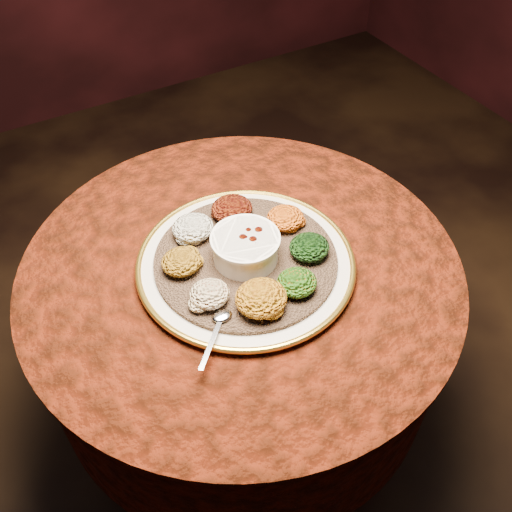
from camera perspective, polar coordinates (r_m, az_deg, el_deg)
table at (r=1.37m, az=-1.39°, el=-5.88°), size 0.96×0.96×0.73m
platter at (r=1.22m, az=-1.03°, el=-0.70°), size 0.59×0.59×0.02m
injera at (r=1.21m, az=-1.04°, el=-0.35°), size 0.39×0.39×0.01m
stew_bowl at (r=1.18m, az=-1.07°, el=0.99°), size 0.15×0.15×0.06m
spoon at (r=1.10m, az=-3.59°, el=-6.43°), size 0.11×0.11×0.01m
portion_ayib at (r=1.25m, az=-6.34°, el=2.82°), size 0.09×0.09×0.04m
portion_kitfo at (r=1.29m, az=-2.43°, el=4.74°), size 0.09×0.09×0.05m
portion_tikil at (r=1.27m, az=2.95°, el=3.82°), size 0.08×0.08×0.04m
portion_gomen at (r=1.21m, az=5.35°, el=0.88°), size 0.09×0.08×0.04m
portion_mixveg at (r=1.14m, az=4.11°, el=-2.66°), size 0.08×0.08×0.04m
portion_kik at (r=1.10m, az=0.51°, el=-4.23°), size 0.10×0.10×0.05m
portion_timatim at (r=1.12m, az=-4.67°, el=-3.80°), size 0.08×0.08×0.04m
portion_shiro at (r=1.18m, az=-7.46°, el=-0.57°), size 0.08×0.08×0.04m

